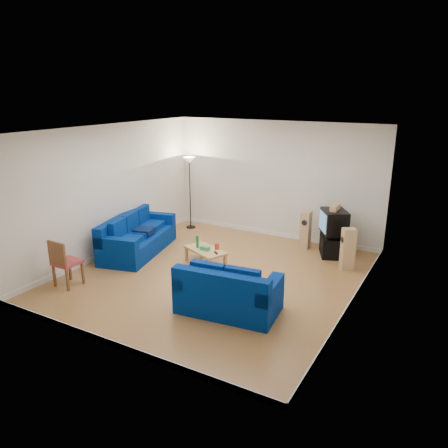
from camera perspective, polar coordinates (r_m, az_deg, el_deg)
The scene contains 16 objects.
room at distance 9.29m, azimuth -1.22°, elevation 1.98°, with size 6.01×6.51×3.21m.
sofa_three_seat at distance 11.30m, azimuth -11.41°, elevation -1.89°, with size 1.61×2.64×0.95m.
sofa_loveseat at distance 8.15m, azimuth 0.46°, elevation -9.27°, with size 1.94×1.23×0.92m.
coffee_table at distance 10.28m, azimuth -2.47°, elevation -3.59°, with size 1.19×0.91×0.39m.
bottle at distance 10.34m, azimuth -3.49°, elevation -2.32°, with size 0.07×0.07×0.29m, color #197233.
tissue_box at distance 10.20m, azimuth -2.51°, elevation -3.18°, with size 0.22×0.12×0.09m, color green.
red_canister at distance 10.23m, azimuth -0.93°, elevation -2.94°, with size 0.10×0.10×0.14m, color red.
remote at distance 10.00m, azimuth -1.05°, elevation -3.79°, with size 0.17×0.05×0.02m, color black.
tv_stand at distance 11.23m, azimuth 13.69°, elevation -2.75°, with size 0.81×0.45×0.49m, color black.
av_receiver at distance 11.12m, azimuth 13.73°, elevation -1.33°, with size 0.43×0.35×0.10m, color black.
television at distance 11.01m, azimuth 14.16°, elevation 0.30°, with size 0.86×0.92×0.58m.
centre_speaker at distance 10.92m, azimuth 14.30°, elevation 2.09°, with size 0.39×0.16×0.14m, color tan.
speaker_left at distance 11.50m, azimuth 10.62°, elevation -0.76°, with size 0.24×0.31×0.99m.
speaker_right at distance 10.35m, azimuth 15.86°, elevation -3.17°, with size 0.37×0.35×0.98m.
floor_lamp at distance 12.75m, azimuth -4.53°, elevation 7.07°, with size 0.36×0.36×2.12m.
dining_chair at distance 9.66m, azimuth -20.19°, elevation -4.54°, with size 0.51×0.51×1.03m.
Camera 1 is at (4.58, -7.71, 3.97)m, focal length 35.00 mm.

